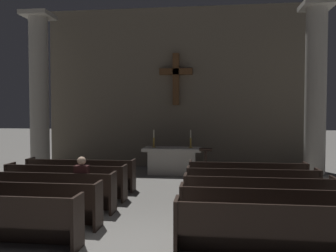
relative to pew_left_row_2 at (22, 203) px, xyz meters
name	(u,v)px	position (x,y,z in m)	size (l,w,h in m)	color
ground_plane	(127,252)	(2.45, -1.04, -0.48)	(80.00, 80.00, 0.00)	slate
pew_left_row_2	(22,203)	(0.00, 0.00, 0.00)	(3.27, 0.50, 0.95)	black
pew_left_row_3	(47,191)	(0.00, 1.08, 0.00)	(3.27, 0.50, 0.95)	black
pew_left_row_4	(66,182)	(0.00, 2.15, 0.00)	(3.27, 0.50, 0.95)	black
pew_left_row_5	(81,174)	(0.00, 3.23, 0.00)	(3.27, 0.50, 0.95)	black
pew_right_row_1	(278,231)	(4.90, -1.08, 0.00)	(3.27, 0.50, 0.95)	black
pew_right_row_2	(266,211)	(4.90, 0.00, 0.00)	(3.27, 0.50, 0.95)	black
pew_right_row_3	(258,197)	(4.90, 1.08, 0.00)	(3.27, 0.50, 0.95)	black
pew_right_row_4	(252,186)	(4.90, 2.15, 0.00)	(3.27, 0.50, 0.95)	black
pew_right_row_5	(247,178)	(4.90, 3.23, 0.00)	(3.27, 0.50, 0.95)	black
column_left_second	(39,96)	(-2.57, 5.72, 2.48)	(1.06, 1.06, 6.08)	#ADA89E
column_right_second	(315,95)	(7.47, 5.72, 2.48)	(1.06, 1.06, 6.08)	#ADA89E
altar	(172,160)	(2.45, 6.19, 0.06)	(2.20, 0.90, 1.01)	#BCB7AD
candlestick_left	(154,142)	(1.75, 6.19, 0.75)	(0.16, 0.16, 0.67)	#B79338
candlestick_right	(191,142)	(3.15, 6.19, 0.75)	(0.16, 0.16, 0.67)	#B79338
apse_with_cross	(176,88)	(2.45, 7.97, 2.91)	(11.17, 0.51, 6.77)	#706656
lectern	(206,165)	(3.72, 4.99, 0.07)	(0.44, 0.36, 1.15)	black
lone_worshipper	(83,183)	(0.88, 1.11, 0.22)	(0.32, 0.43, 1.32)	#26262B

